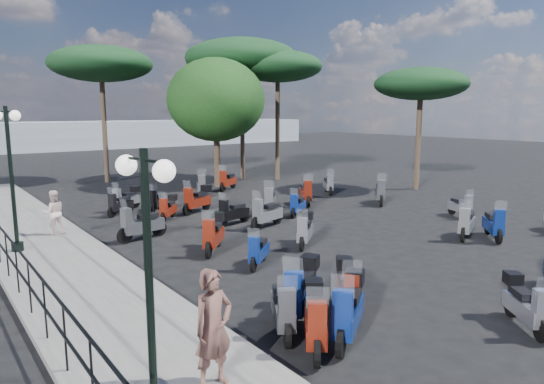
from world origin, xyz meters
TOP-DOWN VIEW (x-y plane):
  - ground at (0.00, 0.00)m, footprint 120.00×120.00m
  - sidewalk at (-6.50, 3.00)m, footprint 3.00×30.00m
  - lamp_post_0 at (-7.34, -7.04)m, footprint 0.37×1.05m
  - lamp_post_1 at (-7.22, 3.05)m, footprint 0.61×1.17m
  - woman at (-6.16, -6.43)m, footprint 0.69×0.49m
  - pedestrian_far at (-5.89, 4.45)m, footprint 0.73×0.57m
  - scooter_0 at (-3.33, -6.39)m, footprint 1.61×1.22m
  - scooter_1 at (-4.12, -5.49)m, footprint 1.00×1.50m
  - scooter_2 at (-2.46, 0.00)m, footprint 1.33×1.41m
  - scooter_3 at (-3.68, 2.59)m, footprint 1.80×0.65m
  - scooter_4 at (-1.49, 6.49)m, footprint 1.02×1.36m
  - scooter_5 at (-2.89, 6.77)m, footprint 1.35×0.89m
  - scooter_6 at (-0.25, -8.09)m, footprint 1.05×1.33m
  - scooter_7 at (-2.56, -5.61)m, footprint 1.23×1.45m
  - scooter_8 at (-2.18, -1.92)m, footprint 1.20×1.02m
  - scooter_9 at (0.60, 1.54)m, footprint 1.74×0.79m
  - scooter_10 at (-1.71, 4.80)m, footprint 1.16×1.16m
  - scooter_11 at (-2.32, 7.63)m, footprint 1.47×0.88m
  - scooter_14 at (0.14, -1.13)m, footprint 1.32×1.17m
  - scooter_15 at (-0.16, 2.59)m, footprint 1.59×0.61m
  - scooter_16 at (-0.13, 5.40)m, footprint 1.66×0.96m
  - scooter_17 at (1.76, 8.53)m, footprint 0.97×1.70m
  - scooter_19 at (5.60, -4.22)m, footprint 1.33×1.30m
  - scooter_20 at (5.01, -3.59)m, footprint 1.64×0.90m
  - scooter_21 at (2.07, 3.33)m, footprint 1.30×1.48m
  - scooter_22 at (2.80, 2.44)m, footprint 1.32×0.89m
  - scooter_23 at (3.90, 9.60)m, footprint 1.55×1.07m
  - scooter_26 at (7.75, -1.68)m, footprint 0.76×1.44m
  - scooter_27 at (7.37, 2.10)m, footprint 1.42×1.38m
  - scooter_28 at (4.54, 3.97)m, footprint 1.11×1.66m
  - scooter_29 at (7.39, 5.52)m, footprint 1.03×1.44m
  - scooter_30 at (-3.38, -5.14)m, footprint 1.61×1.22m
  - scooter_31 at (-4.03, -6.27)m, footprint 1.23×1.45m
  - broadleaf_tree at (4.19, 11.13)m, footprint 5.34×5.34m
  - pine_0 at (7.05, 12.91)m, footprint 6.85×6.85m
  - pine_1 at (8.51, 11.25)m, footprint 5.33×5.33m
  - pine_2 at (-0.27, 16.37)m, footprint 5.84×5.84m
  - pine_3 at (12.13, 3.73)m, footprint 4.85×4.85m
  - distant_hills at (0.00, 45.00)m, footprint 70.00×8.00m

SIDE VIEW (x-z plane):
  - ground at x=0.00m, z-range 0.00..0.00m
  - sidewalk at x=-6.50m, z-range 0.00..0.15m
  - scooter_8 at x=-2.18m, z-range -0.18..1.00m
  - scooter_22 at x=2.80m, z-range -0.18..1.01m
  - scooter_5 at x=-2.89m, z-range -0.18..1.02m
  - scooter_26 at x=7.75m, z-range -0.19..1.03m
  - scooter_4 at x=-1.49m, z-range -0.19..1.08m
  - scooter_15 at x=-0.16m, z-range -0.20..1.09m
  - scooter_10 at x=-1.71m, z-range -0.15..1.04m
  - scooter_29 at x=7.39m, z-range -0.20..1.12m
  - scooter_6 at x=-0.25m, z-range -0.15..1.09m
  - scooter_1 at x=-4.12m, z-range -0.21..1.14m
  - scooter_11 at x=-2.32m, z-range -0.15..1.10m
  - scooter_20 at x=5.01m, z-range -0.21..1.17m
  - scooter_14 at x=0.14m, z-range -0.16..1.13m
  - scooter_19 at x=5.60m, z-range -0.21..1.18m
  - scooter_23 at x=3.90m, z-range -0.22..1.19m
  - scooter_9 at x=0.60m, z-range -0.22..1.21m
  - scooter_3 at x=-3.68m, z-range -0.22..1.22m
  - scooter_17 at x=1.76m, z-range -0.22..1.24m
  - scooter_21 at x=2.07m, z-range -0.23..1.25m
  - scooter_27 at x=7.37m, z-range -0.23..1.26m
  - scooter_28 at x=4.54m, z-range -0.23..1.26m
  - scooter_7 at x=-2.56m, z-range -0.17..1.21m
  - scooter_31 at x=-4.03m, z-range -0.17..1.21m
  - scooter_2 at x=-2.46m, z-range -0.17..1.24m
  - scooter_16 at x=-0.13m, z-range -0.17..1.24m
  - scooter_0 at x=-3.33m, z-range -0.18..1.30m
  - scooter_30 at x=-3.38m, z-range -0.18..1.30m
  - pedestrian_far at x=-5.89m, z-range 0.15..1.61m
  - woman at x=-6.16m, z-range 0.15..1.92m
  - distant_hills at x=0.00m, z-range 0.00..3.00m
  - lamp_post_0 at x=-7.34m, z-range 0.40..3.99m
  - lamp_post_1 at x=-7.22m, z-range 0.44..4.58m
  - broadleaf_tree at x=4.19m, z-range 1.24..8.27m
  - pine_3 at x=12.13m, z-range 2.32..8.72m
  - pine_1 at x=8.51m, z-range 2.89..10.60m
  - pine_2 at x=-0.27m, z-range 2.87..10.71m
  - pine_0 at x=7.05m, z-range 3.02..11.48m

